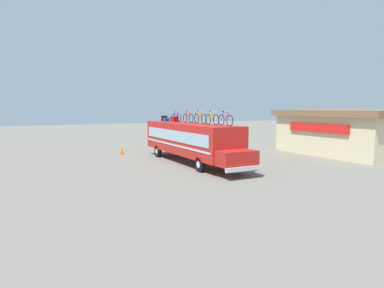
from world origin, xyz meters
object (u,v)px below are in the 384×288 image
Objects in this scene: luggage_bag_3 at (174,119)px; traffic_cone at (122,151)px; rooftop_bicycle_2 at (188,118)px; rooftop_bicycle_3 at (200,118)px; rooftop_bicycle_4 at (212,119)px; rooftop_bicycle_1 at (176,117)px; luggage_bag_2 at (166,120)px; rooftop_bicycle_5 at (225,120)px; bus at (191,139)px; luggage_bag_1 at (164,118)px.

luggage_bag_3 reaches higher than traffic_cone.
rooftop_bicycle_3 is (1.76, 0.07, 0.01)m from rooftop_bicycle_2.
rooftop_bicycle_4 is at bearing 23.13° from traffic_cone.
rooftop_bicycle_1 is (0.64, -0.10, 0.16)m from luggage_bag_3.
luggage_bag_2 is 0.30× the size of rooftop_bicycle_5.
bus is 7.20× the size of rooftop_bicycle_4.
traffic_cone is at bearing -125.88° from luggage_bag_2.
luggage_bag_2 is 0.30× the size of rooftop_bicycle_1.
rooftop_bicycle_2 is (3.04, 0.49, 0.23)m from luggage_bag_2.
rooftop_bicycle_2 reaches higher than luggage_bag_3.
rooftop_bicycle_5 is at bearing 3.79° from luggage_bag_2.
rooftop_bicycle_2 is 0.99× the size of rooftop_bicycle_4.
rooftop_bicycle_4 reaches higher than luggage_bag_2.
rooftop_bicycle_2 reaches higher than luggage_bag_2.
rooftop_bicycle_3 is 3.33m from rooftop_bicycle_5.
rooftop_bicycle_2 is at bearing 162.91° from bus.
bus is 2.84m from rooftop_bicycle_4.
luggage_bag_1 is 1.45m from luggage_bag_3.
traffic_cone is (-5.34, -3.68, -2.90)m from rooftop_bicycle_2.
luggage_bag_2 is 0.68× the size of luggage_bag_3.
luggage_bag_2 is 0.29× the size of rooftop_bicycle_2.
bus is 7.35m from traffic_cone.
rooftop_bicycle_4 is (5.70, 0.18, 0.17)m from luggage_bag_3.
rooftop_bicycle_4 is at bearing 1.10° from rooftop_bicycle_2.
luggage_bag_1 is at bearing 172.55° from luggage_bag_2.
rooftop_bicycle_5 reaches higher than rooftop_bicycle_4.
luggage_bag_2 is at bearing -153.15° from luggage_bag_3.
rooftop_bicycle_5 is (5.08, 0.04, 0.01)m from rooftop_bicycle_2.
luggage_bag_2 is at bearing -7.45° from luggage_bag_1.
luggage_bag_2 is 0.85m from luggage_bag_3.
rooftop_bicycle_4 is at bearing 3.18° from rooftop_bicycle_1.
rooftop_bicycle_2 is at bearing 34.56° from traffic_cone.
rooftop_bicycle_4 is at bearing 3.80° from luggage_bag_1.
rooftop_bicycle_2 is at bearing -179.51° from rooftop_bicycle_5.
luggage_bag_1 is 0.31× the size of rooftop_bicycle_3.
traffic_cone is at bearing -160.35° from rooftop_bicycle_5.
rooftop_bicycle_5 is at bearing -0.76° from rooftop_bicycle_4.
luggage_bag_1 is 2.08m from rooftop_bicycle_1.
rooftop_bicycle_3 is at bearing 29.35° from bus.
luggage_bag_3 is at bearing 11.74° from luggage_bag_1.
rooftop_bicycle_1 is at bearing -177.79° from rooftop_bicycle_5.
luggage_bag_3 is 5.71m from rooftop_bicycle_4.
rooftop_bicycle_5 reaches higher than luggage_bag_1.
rooftop_bicycle_1 reaches higher than luggage_bag_1.
rooftop_bicycle_3 is 1.08× the size of rooftop_bicycle_5.
rooftop_bicycle_5 is (8.12, 0.54, 0.24)m from luggage_bag_2.
rooftop_bicycle_1 is at bearing -176.82° from rooftop_bicycle_4.
rooftop_bicycle_2 is (1.64, 0.22, 0.01)m from rooftop_bicycle_1.
rooftop_bicycle_2 is at bearing 6.28° from luggage_bag_1.
rooftop_bicycle_2 is (3.70, 0.41, 0.15)m from luggage_bag_1.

